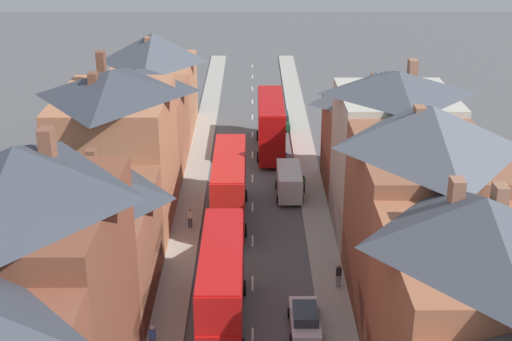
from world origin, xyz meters
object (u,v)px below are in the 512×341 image
(pedestrian_far_left, at_px, (190,217))
(car_parked_right_a, at_px, (281,120))
(delivery_van, at_px, (289,181))
(pedestrian_mid_right, at_px, (339,275))
(double_decker_bus_lead, at_px, (271,124))
(double_decker_bus_mid_street, at_px, (222,284))
(car_near_blue, at_px, (305,319))
(pedestrian_far_right, at_px, (303,183))
(pedestrian_mid_left, at_px, (153,337))
(double_decker_bus_far_approaching, at_px, (229,186))

(pedestrian_far_left, bearing_deg, car_parked_right_a, 72.11)
(delivery_van, xyz_separation_m, pedestrian_mid_right, (2.52, -14.88, -0.30))
(double_decker_bus_lead, height_order, double_decker_bus_mid_street, same)
(double_decker_bus_lead, distance_m, pedestrian_mid_right, 25.95)
(pedestrian_far_left, bearing_deg, double_decker_bus_lead, 68.86)
(car_near_blue, distance_m, delivery_van, 19.60)
(double_decker_bus_lead, relative_size, delivery_van, 2.08)
(delivery_van, xyz_separation_m, pedestrian_far_right, (1.22, 0.30, -0.30))
(pedestrian_mid_right, height_order, pedestrian_far_left, same)
(car_parked_right_a, distance_m, delivery_van, 18.14)
(car_near_blue, distance_m, pedestrian_mid_right, 5.35)
(pedestrian_far_right, bearing_deg, pedestrian_mid_left, -114.40)
(double_decker_bus_mid_street, height_order, delivery_van, double_decker_bus_mid_street)
(pedestrian_mid_left, bearing_deg, double_decker_bus_lead, 77.09)
(car_parked_right_a, xyz_separation_m, delivery_van, (0.00, -18.13, 0.49))
(double_decker_bus_lead, distance_m, double_decker_bus_mid_street, 29.90)
(pedestrian_mid_left, bearing_deg, car_parked_right_a, 77.62)
(double_decker_bus_lead, bearing_deg, delivery_van, -83.04)
(car_parked_right_a, relative_size, pedestrian_mid_left, 2.71)
(pedestrian_far_left, bearing_deg, pedestrian_mid_right, -39.68)
(pedestrian_far_right, bearing_deg, double_decker_bus_lead, 103.64)
(double_decker_bus_lead, height_order, double_decker_bus_far_approaching, same)
(delivery_van, distance_m, pedestrian_far_right, 1.29)
(double_decker_bus_lead, distance_m, double_decker_bus_far_approaching, 15.55)
(double_decker_bus_far_approaching, distance_m, car_parked_right_a, 23.14)
(car_parked_right_a, xyz_separation_m, pedestrian_far_right, (1.22, -17.84, 0.18))
(double_decker_bus_far_approaching, bearing_deg, pedestrian_mid_left, -102.50)
(car_near_blue, xyz_separation_m, pedestrian_mid_right, (2.52, 4.71, 0.24))
(car_parked_right_a, height_order, pedestrian_mid_right, pedestrian_mid_right)
(double_decker_bus_lead, height_order, car_near_blue, double_decker_bus_lead)
(double_decker_bus_far_approaching, bearing_deg, car_near_blue, -72.09)
(delivery_van, bearing_deg, pedestrian_far_right, 13.58)
(double_decker_bus_mid_street, distance_m, double_decker_bus_far_approaching, 14.55)
(pedestrian_far_left, xyz_separation_m, pedestrian_far_right, (9.10, 6.55, 0.00))
(double_decker_bus_lead, xyz_separation_m, pedestrian_mid_right, (3.83, -25.61, -1.78))
(double_decker_bus_far_approaching, height_order, pedestrian_mid_right, double_decker_bus_far_approaching)
(double_decker_bus_lead, relative_size, pedestrian_mid_right, 6.71)
(double_decker_bus_far_approaching, relative_size, pedestrian_mid_right, 6.71)
(car_parked_right_a, bearing_deg, double_decker_bus_mid_street, -97.54)
(pedestrian_mid_left, height_order, pedestrian_far_right, same)
(delivery_van, distance_m, pedestrian_far_left, 10.06)
(double_decker_bus_far_approaching, distance_m, pedestrian_far_right, 7.92)
(pedestrian_far_right, bearing_deg, delivery_van, -166.42)
(double_decker_bus_far_approaching, bearing_deg, delivery_van, 41.86)
(pedestrian_far_right, bearing_deg, car_parked_right_a, 93.92)
(car_parked_right_a, bearing_deg, double_decker_bus_lead, -100.02)
(pedestrian_far_left, bearing_deg, pedestrian_mid_left, -93.19)
(pedestrian_mid_right, height_order, pedestrian_far_right, same)
(double_decker_bus_mid_street, bearing_deg, double_decker_bus_lead, 83.08)
(double_decker_bus_mid_street, xyz_separation_m, pedestrian_far_right, (6.13, 19.25, -1.78))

